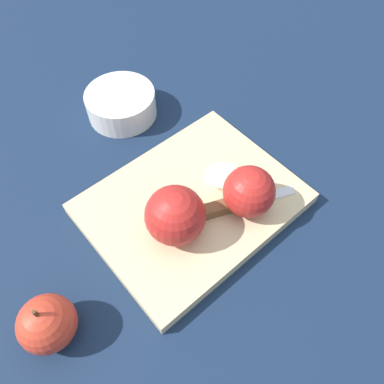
{
  "coord_description": "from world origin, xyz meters",
  "views": [
    {
      "loc": [
        -0.21,
        -0.24,
        0.5
      ],
      "look_at": [
        0.0,
        0.0,
        0.04
      ],
      "focal_mm": 35.0,
      "sensor_mm": 36.0,
      "label": 1
    }
  ],
  "objects_px": {
    "apple_half_left": "(175,215)",
    "apple_whole": "(47,324)",
    "knife": "(225,207)",
    "bowl": "(121,103)",
    "apple_half_right": "(249,191)"
  },
  "relations": [
    {
      "from": "apple_half_left",
      "to": "apple_whole",
      "type": "distance_m",
      "value": 0.21
    },
    {
      "from": "knife",
      "to": "apple_whole",
      "type": "xyz_separation_m",
      "value": [
        -0.28,
        0.02,
        0.01
      ]
    },
    {
      "from": "apple_half_left",
      "to": "bowl",
      "type": "xyz_separation_m",
      "value": [
        0.09,
        0.27,
        -0.04
      ]
    },
    {
      "from": "knife",
      "to": "apple_half_right",
      "type": "bearing_deg",
      "value": -5.86
    },
    {
      "from": "knife",
      "to": "bowl",
      "type": "bearing_deg",
      "value": 109.76
    },
    {
      "from": "apple_half_left",
      "to": "bowl",
      "type": "relative_size",
      "value": 0.66
    },
    {
      "from": "apple_half_right",
      "to": "apple_whole",
      "type": "bearing_deg",
      "value": 58.15
    },
    {
      "from": "apple_half_left",
      "to": "apple_half_right",
      "type": "bearing_deg",
      "value": -86.72
    },
    {
      "from": "apple_half_left",
      "to": "apple_whole",
      "type": "height_order",
      "value": "apple_half_left"
    },
    {
      "from": "apple_whole",
      "to": "bowl",
      "type": "bearing_deg",
      "value": 43.09
    },
    {
      "from": "apple_half_right",
      "to": "knife",
      "type": "bearing_deg",
      "value": 36.03
    },
    {
      "from": "apple_half_right",
      "to": "bowl",
      "type": "bearing_deg",
      "value": -22.74
    },
    {
      "from": "knife",
      "to": "apple_whole",
      "type": "distance_m",
      "value": 0.28
    },
    {
      "from": "apple_half_right",
      "to": "apple_whole",
      "type": "relative_size",
      "value": 0.9
    },
    {
      "from": "knife",
      "to": "apple_half_left",
      "type": "bearing_deg",
      "value": -172.54
    }
  ]
}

